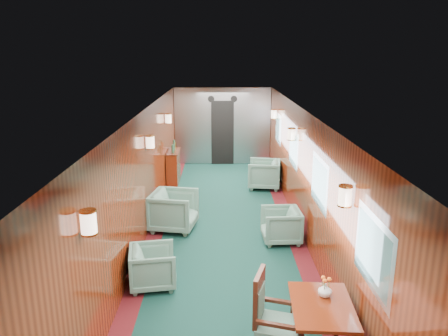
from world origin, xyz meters
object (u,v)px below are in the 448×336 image
armchair_left_near (153,267)px  armchair_right_near (281,225)px  credenza (174,166)px  dining_table (322,314)px  armchair_left_far (174,211)px  armchair_right_far (264,174)px  side_chair (270,314)px

armchair_left_near → armchair_right_near: size_ratio=0.97×
credenza → armchair_left_near: credenza is taller
armchair_right_near → dining_table: bearing=-2.7°
dining_table → armchair_left_near: size_ratio=1.48×
armchair_right_near → armchair_left_far: bearing=-109.2°
dining_table → armchair_right_far: 6.61m
dining_table → armchair_left_near: (-2.15, 1.69, -0.30)m
armchair_left_near → armchair_left_far: size_ratio=0.79×
armchair_left_near → armchair_right_far: bearing=-33.1°
dining_table → credenza: (-2.39, 7.12, -0.16)m
dining_table → armchair_left_near: 2.75m
side_chair → armchair_right_near: bearing=97.2°
armchair_right_far → armchair_left_far: bearing=-28.9°
armchair_left_far → armchair_right_near: 2.14m
credenza → armchair_left_far: size_ratio=1.34×
credenza → armchair_right_near: 4.53m
dining_table → credenza: credenza is taller
armchair_left_far → armchair_right_far: bearing=-26.8°
dining_table → armchair_right_near: bearing=93.8°
armchair_left_near → armchair_right_near: bearing=-63.0°
dining_table → armchair_left_near: dining_table is taller
side_chair → armchair_right_far: (0.59, 6.58, -0.22)m
side_chair → armchair_left_far: size_ratio=1.26×
credenza → armchair_left_near: 5.44m
dining_table → side_chair: (-0.58, 0.03, -0.02)m
credenza → armchair_left_near: (0.24, -5.43, -0.14)m
credenza → armchair_right_far: 2.46m
armchair_left_far → armchair_right_near: size_ratio=1.23×
dining_table → armchair_right_near: dining_table is taller
credenza → armchair_left_far: bearing=-84.0°
dining_table → armchair_left_far: bearing=121.7°
armchair_left_near → armchair_left_far: bearing=-12.0°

